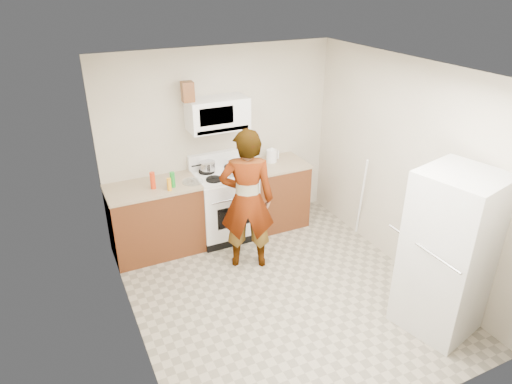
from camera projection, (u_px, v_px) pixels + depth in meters
floor at (282, 293)px, 5.21m from camera, size 3.60×3.60×0.00m
back_wall at (221, 142)px, 6.11m from camera, size 3.20×0.02×2.50m
right_wall at (406, 169)px, 5.27m from camera, size 0.02×3.60×2.50m
cabinet_left at (156, 220)px, 5.82m from camera, size 1.12×0.62×0.90m
counter_left at (152, 187)px, 5.61m from camera, size 1.14×0.64×0.03m
cabinet_right at (275, 195)px, 6.48m from camera, size 0.80×0.62×0.90m
counter_right at (276, 164)px, 6.28m from camera, size 0.82×0.64×0.03m
gas_range at (224, 204)px, 6.16m from camera, size 0.76×0.65×1.13m
microwave at (217, 114)px, 5.73m from camera, size 0.76×0.38×0.40m
person at (247, 200)px, 5.37m from camera, size 0.76×0.65×1.77m
fridge at (449, 254)px, 4.42m from camera, size 0.85×0.85×1.70m
kettle at (272, 156)px, 6.28m from camera, size 0.18×0.18×0.17m
jug at (188, 92)px, 5.44m from camera, size 0.15×0.15×0.24m
saucepan at (207, 166)px, 5.98m from camera, size 0.20×0.20×0.11m
tray at (239, 172)px, 5.93m from camera, size 0.28×0.21×0.05m
bottle_spray at (153, 181)px, 5.50m from camera, size 0.08×0.08×0.21m
bottle_hot_sauce at (169, 184)px, 5.46m from camera, size 0.07×0.07×0.16m
bottle_green_cap at (173, 180)px, 5.54m from camera, size 0.08×0.08×0.19m
pot_lid at (193, 182)px, 5.71m from camera, size 0.35×0.35×0.01m
broom at (361, 198)px, 6.07m from camera, size 0.15×0.24×1.18m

